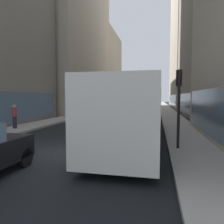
{
  "coord_description": "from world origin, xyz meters",
  "views": [
    {
      "loc": [
        3.98,
        -7.9,
        2.39
      ],
      "look_at": [
        1.12,
        5.42,
        1.4
      ],
      "focal_mm": 33.68,
      "sensor_mm": 36.0,
      "label": 1
    }
  ],
  "objects_px": {
    "transit_bus": "(134,108)",
    "traffic_light_near": "(179,96)",
    "dalmatian_dog": "(74,151)",
    "car_silver_sedan": "(114,109)",
    "pedestrian_in_coat": "(15,116)",
    "car_yellow_taxi": "(137,108)",
    "car_red_coupe": "(145,112)",
    "car_blue_hatchback": "(152,104)"
  },
  "relations": [
    {
      "from": "car_red_coupe",
      "to": "car_blue_hatchback",
      "type": "relative_size",
      "value": 1.01
    },
    {
      "from": "car_silver_sedan",
      "to": "dalmatian_dog",
      "type": "height_order",
      "value": "car_silver_sedan"
    },
    {
      "from": "transit_bus",
      "to": "dalmatian_dog",
      "type": "height_order",
      "value": "transit_bus"
    },
    {
      "from": "transit_bus",
      "to": "traffic_light_near",
      "type": "xyz_separation_m",
      "value": [
        2.1,
        -1.58,
        0.66
      ]
    },
    {
      "from": "transit_bus",
      "to": "car_silver_sedan",
      "type": "height_order",
      "value": "transit_bus"
    },
    {
      "from": "transit_bus",
      "to": "traffic_light_near",
      "type": "relative_size",
      "value": 3.39
    },
    {
      "from": "transit_bus",
      "to": "dalmatian_dog",
      "type": "distance_m",
      "value": 4.81
    },
    {
      "from": "transit_bus",
      "to": "dalmatian_dog",
      "type": "bearing_deg",
      "value": -110.42
    },
    {
      "from": "car_silver_sedan",
      "to": "car_blue_hatchback",
      "type": "bearing_deg",
      "value": 79.85
    },
    {
      "from": "car_red_coupe",
      "to": "traffic_light_near",
      "type": "distance_m",
      "value": 12.21
    },
    {
      "from": "pedestrian_in_coat",
      "to": "traffic_light_near",
      "type": "xyz_separation_m",
      "value": [
        10.8,
        -3.5,
        1.43
      ]
    },
    {
      "from": "transit_bus",
      "to": "car_silver_sedan",
      "type": "distance_m",
      "value": 14.9
    },
    {
      "from": "car_silver_sedan",
      "to": "traffic_light_near",
      "type": "height_order",
      "value": "traffic_light_near"
    },
    {
      "from": "car_yellow_taxi",
      "to": "pedestrian_in_coat",
      "type": "bearing_deg",
      "value": -112.9
    },
    {
      "from": "dalmatian_dog",
      "to": "traffic_light_near",
      "type": "relative_size",
      "value": 0.28
    },
    {
      "from": "transit_bus",
      "to": "car_silver_sedan",
      "type": "bearing_deg",
      "value": 105.61
    },
    {
      "from": "dalmatian_dog",
      "to": "car_red_coupe",
      "type": "bearing_deg",
      "value": 83.71
    },
    {
      "from": "car_silver_sedan",
      "to": "traffic_light_near",
      "type": "bearing_deg",
      "value": -69.0
    },
    {
      "from": "car_yellow_taxi",
      "to": "car_red_coupe",
      "type": "bearing_deg",
      "value": -79.18
    },
    {
      "from": "dalmatian_dog",
      "to": "traffic_light_near",
      "type": "bearing_deg",
      "value": 36.73
    },
    {
      "from": "car_red_coupe",
      "to": "dalmatian_dog",
      "type": "bearing_deg",
      "value": -96.29
    },
    {
      "from": "car_yellow_taxi",
      "to": "pedestrian_in_coat",
      "type": "distance_m",
      "value": 18.23
    },
    {
      "from": "car_yellow_taxi",
      "to": "pedestrian_in_coat",
      "type": "xyz_separation_m",
      "value": [
        -7.1,
        -16.79,
        0.19
      ]
    },
    {
      "from": "transit_bus",
      "to": "car_red_coupe",
      "type": "height_order",
      "value": "transit_bus"
    },
    {
      "from": "car_silver_sedan",
      "to": "pedestrian_in_coat",
      "type": "bearing_deg",
      "value": -110.75
    },
    {
      "from": "car_red_coupe",
      "to": "car_silver_sedan",
      "type": "relative_size",
      "value": 1.01
    },
    {
      "from": "dalmatian_dog",
      "to": "pedestrian_in_coat",
      "type": "distance_m",
      "value": 9.47
    },
    {
      "from": "dalmatian_dog",
      "to": "pedestrian_in_coat",
      "type": "height_order",
      "value": "pedestrian_in_coat"
    },
    {
      "from": "car_blue_hatchback",
      "to": "traffic_light_near",
      "type": "relative_size",
      "value": 1.25
    },
    {
      "from": "car_yellow_taxi",
      "to": "traffic_light_near",
      "type": "bearing_deg",
      "value": -79.67
    },
    {
      "from": "dalmatian_dog",
      "to": "pedestrian_in_coat",
      "type": "relative_size",
      "value": 0.57
    },
    {
      "from": "car_blue_hatchback",
      "to": "dalmatian_dog",
      "type": "distance_m",
      "value": 41.04
    },
    {
      "from": "car_red_coupe",
      "to": "pedestrian_in_coat",
      "type": "distance_m",
      "value": 12.1
    },
    {
      "from": "pedestrian_in_coat",
      "to": "car_silver_sedan",
      "type": "bearing_deg",
      "value": 69.25
    },
    {
      "from": "transit_bus",
      "to": "traffic_light_near",
      "type": "height_order",
      "value": "traffic_light_near"
    },
    {
      "from": "car_silver_sedan",
      "to": "car_blue_hatchback",
      "type": "relative_size",
      "value": 1.0
    },
    {
      "from": "car_blue_hatchback",
      "to": "pedestrian_in_coat",
      "type": "bearing_deg",
      "value": -104.06
    },
    {
      "from": "car_silver_sedan",
      "to": "car_yellow_taxi",
      "type": "relative_size",
      "value": 1.06
    },
    {
      "from": "car_yellow_taxi",
      "to": "traffic_light_near",
      "type": "height_order",
      "value": "traffic_light_near"
    },
    {
      "from": "car_blue_hatchback",
      "to": "pedestrian_in_coat",
      "type": "relative_size",
      "value": 2.51
    },
    {
      "from": "car_red_coupe",
      "to": "car_yellow_taxi",
      "type": "xyz_separation_m",
      "value": [
        -1.6,
        8.38,
        0.0
      ]
    },
    {
      "from": "car_red_coupe",
      "to": "car_silver_sedan",
      "type": "xyz_separation_m",
      "value": [
        -4.0,
        3.97,
        0.0
      ]
    }
  ]
}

